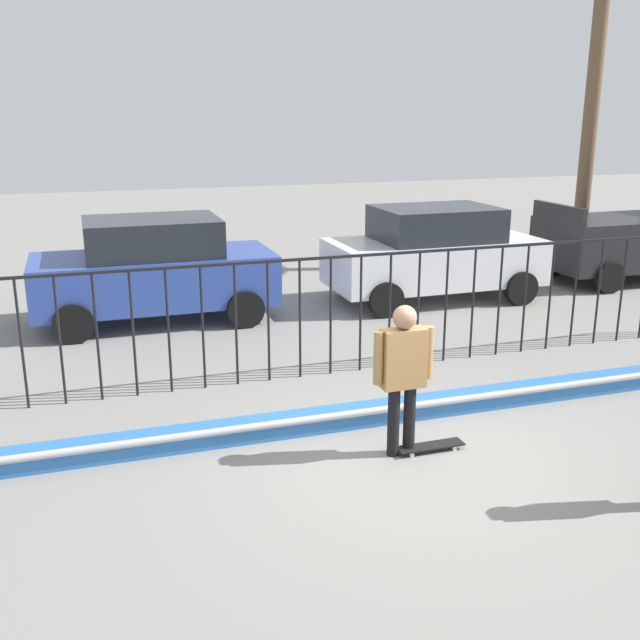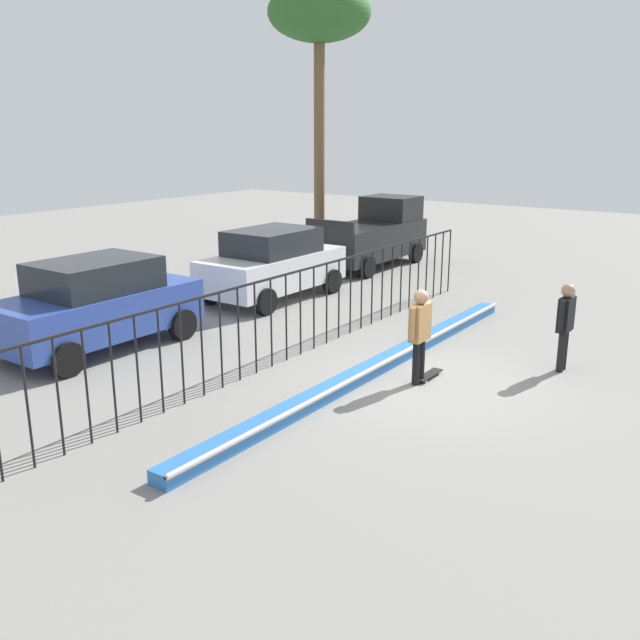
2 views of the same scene
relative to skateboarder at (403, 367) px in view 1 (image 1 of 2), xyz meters
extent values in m
plane|color=gray|center=(0.10, -0.14, -1.05)|extent=(60.00, 60.00, 0.00)
cube|color=#2D6BB7|center=(0.10, 0.93, -0.94)|extent=(11.00, 0.36, 0.22)
cylinder|color=#B2B2B7|center=(0.10, 0.75, -0.83)|extent=(11.00, 0.09, 0.09)
cylinder|color=black|center=(-4.10, 2.75, -0.16)|extent=(0.04, 0.04, 1.77)
cylinder|color=black|center=(-3.63, 2.75, -0.16)|extent=(0.04, 0.04, 1.77)
cylinder|color=black|center=(-3.16, 2.75, -0.16)|extent=(0.04, 0.04, 1.77)
cylinder|color=black|center=(-2.70, 2.75, -0.16)|extent=(0.04, 0.04, 1.77)
cylinder|color=black|center=(-2.23, 2.75, -0.16)|extent=(0.04, 0.04, 1.77)
cylinder|color=black|center=(-1.76, 2.75, -0.16)|extent=(0.04, 0.04, 1.77)
cylinder|color=black|center=(-1.30, 2.75, -0.16)|extent=(0.04, 0.04, 1.77)
cylinder|color=black|center=(-0.83, 2.75, -0.16)|extent=(0.04, 0.04, 1.77)
cylinder|color=black|center=(-0.36, 2.75, -0.16)|extent=(0.04, 0.04, 1.77)
cylinder|color=black|center=(0.10, 2.75, -0.16)|extent=(0.04, 0.04, 1.77)
cylinder|color=black|center=(0.57, 2.75, -0.16)|extent=(0.04, 0.04, 1.77)
cylinder|color=black|center=(1.04, 2.75, -0.16)|extent=(0.04, 0.04, 1.77)
cylinder|color=black|center=(1.50, 2.75, -0.16)|extent=(0.04, 0.04, 1.77)
cylinder|color=black|center=(1.97, 2.75, -0.16)|extent=(0.04, 0.04, 1.77)
cylinder|color=black|center=(2.44, 2.75, -0.16)|extent=(0.04, 0.04, 1.77)
cylinder|color=black|center=(2.90, 2.75, -0.16)|extent=(0.04, 0.04, 1.77)
cylinder|color=black|center=(3.37, 2.75, -0.16)|extent=(0.04, 0.04, 1.77)
cylinder|color=black|center=(3.84, 2.75, -0.16)|extent=(0.04, 0.04, 1.77)
cylinder|color=black|center=(4.30, 2.75, -0.16)|extent=(0.04, 0.04, 1.77)
cylinder|color=black|center=(4.77, 2.75, -0.16)|extent=(0.04, 0.04, 1.77)
cylinder|color=black|center=(5.24, 2.75, -0.16)|extent=(0.04, 0.04, 1.77)
cube|color=black|center=(0.10, 2.75, 0.70)|extent=(14.00, 0.04, 0.04)
cylinder|color=black|center=(-0.10, 0.00, -0.64)|extent=(0.14, 0.14, 0.81)
cylinder|color=black|center=(0.10, 0.00, -0.64)|extent=(0.14, 0.14, 0.81)
cube|color=#A87A47|center=(0.00, 0.00, 0.10)|extent=(0.49, 0.21, 0.67)
sphere|color=#A87A5B|center=(0.00, 0.00, 0.57)|extent=(0.27, 0.27, 0.27)
cylinder|color=#A87A47|center=(-0.30, 0.00, 0.13)|extent=(0.11, 0.11, 0.60)
cylinder|color=#A87A47|center=(0.30, 0.00, 0.13)|extent=(0.11, 0.11, 0.60)
cube|color=black|center=(0.35, -0.05, -0.99)|extent=(0.80, 0.20, 0.02)
cylinder|color=silver|center=(0.62, 0.03, -1.02)|extent=(0.05, 0.03, 0.05)
cylinder|color=silver|center=(0.62, -0.12, -1.02)|extent=(0.05, 0.03, 0.05)
cylinder|color=silver|center=(0.08, 0.03, -1.02)|extent=(0.05, 0.03, 0.05)
cylinder|color=silver|center=(0.08, -0.12, -1.02)|extent=(0.05, 0.03, 0.05)
cube|color=#2D479E|center=(-2.03, 6.44, -0.26)|extent=(4.30, 1.90, 0.90)
cube|color=#1E2328|center=(-2.03, 6.44, 0.52)|extent=(2.37, 1.71, 0.66)
cylinder|color=black|center=(-0.57, 7.39, -0.71)|extent=(0.68, 0.22, 0.68)
cylinder|color=black|center=(-0.57, 5.49, -0.71)|extent=(0.68, 0.22, 0.68)
cylinder|color=black|center=(-3.49, 7.39, -0.71)|extent=(0.68, 0.22, 0.68)
cylinder|color=black|center=(-3.49, 5.49, -0.71)|extent=(0.68, 0.22, 0.68)
cube|color=silver|center=(3.55, 6.28, -0.26)|extent=(4.30, 1.90, 0.90)
cube|color=#1E2328|center=(3.55, 6.28, 0.52)|extent=(2.37, 1.71, 0.66)
cylinder|color=black|center=(5.01, 7.23, -0.71)|extent=(0.68, 0.22, 0.68)
cylinder|color=black|center=(5.01, 5.33, -0.71)|extent=(0.68, 0.22, 0.68)
cylinder|color=black|center=(2.08, 7.23, -0.71)|extent=(0.68, 0.22, 0.68)
cylinder|color=black|center=(2.08, 5.33, -0.71)|extent=(0.68, 0.22, 0.68)
cube|color=black|center=(6.64, 6.54, 0.57)|extent=(0.12, 1.75, 0.36)
cylinder|color=black|center=(7.33, 7.49, -0.71)|extent=(0.68, 0.22, 0.68)
cylinder|color=black|center=(7.33, 5.59, -0.71)|extent=(0.68, 0.22, 0.68)
cylinder|color=brown|center=(8.60, 8.32, 2.52)|extent=(0.36, 0.36, 7.13)
camera|label=1|loc=(-3.26, -6.97, 2.74)|focal=41.27mm
camera|label=2|loc=(-10.69, -5.40, 3.43)|focal=38.77mm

